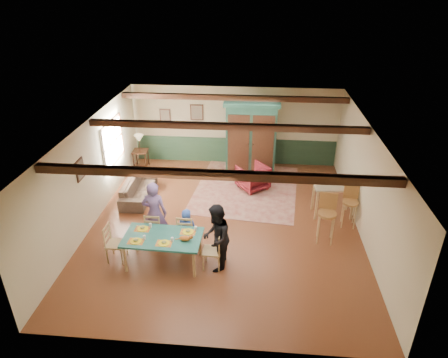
# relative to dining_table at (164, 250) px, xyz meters

# --- Properties ---
(floor) EXTENTS (8.00, 8.00, 0.00)m
(floor) POSITION_rel_dining_table_xyz_m (1.25, 1.75, -0.36)
(floor) COLOR #582A18
(floor) RESTS_ON ground
(wall_back) EXTENTS (7.00, 0.02, 2.70)m
(wall_back) POSITION_rel_dining_table_xyz_m (1.25, 5.75, 0.99)
(wall_back) COLOR beige
(wall_back) RESTS_ON floor
(wall_left) EXTENTS (0.02, 8.00, 2.70)m
(wall_left) POSITION_rel_dining_table_xyz_m (-2.25, 1.75, 0.99)
(wall_left) COLOR beige
(wall_left) RESTS_ON floor
(wall_right) EXTENTS (0.02, 8.00, 2.70)m
(wall_right) POSITION_rel_dining_table_xyz_m (4.75, 1.75, 0.99)
(wall_right) COLOR beige
(wall_right) RESTS_ON floor
(ceiling) EXTENTS (7.00, 8.00, 0.02)m
(ceiling) POSITION_rel_dining_table_xyz_m (1.25, 1.75, 2.34)
(ceiling) COLOR silver
(ceiling) RESTS_ON wall_back
(wainscot_back) EXTENTS (6.95, 0.03, 0.90)m
(wainscot_back) POSITION_rel_dining_table_xyz_m (1.25, 5.73, 0.09)
(wainscot_back) COLOR #1E3725
(wainscot_back) RESTS_ON floor
(ceiling_beam_front) EXTENTS (6.95, 0.16, 0.16)m
(ceiling_beam_front) POSITION_rel_dining_table_xyz_m (1.25, -0.55, 2.25)
(ceiling_beam_front) COLOR black
(ceiling_beam_front) RESTS_ON ceiling
(ceiling_beam_mid) EXTENTS (6.95, 0.16, 0.16)m
(ceiling_beam_mid) POSITION_rel_dining_table_xyz_m (1.25, 2.15, 2.25)
(ceiling_beam_mid) COLOR black
(ceiling_beam_mid) RESTS_ON ceiling
(ceiling_beam_back) EXTENTS (6.95, 0.16, 0.16)m
(ceiling_beam_back) POSITION_rel_dining_table_xyz_m (1.25, 4.75, 2.25)
(ceiling_beam_back) COLOR black
(ceiling_beam_back) RESTS_ON ceiling
(window_left) EXTENTS (0.06, 1.60, 1.30)m
(window_left) POSITION_rel_dining_table_xyz_m (-2.22, 3.45, 1.19)
(window_left) COLOR white
(window_left) RESTS_ON wall_left
(picture_left_wall) EXTENTS (0.04, 0.42, 0.52)m
(picture_left_wall) POSITION_rel_dining_table_xyz_m (-2.22, 1.15, 1.39)
(picture_left_wall) COLOR #7D715B
(picture_left_wall) RESTS_ON wall_left
(picture_back_a) EXTENTS (0.45, 0.04, 0.55)m
(picture_back_a) POSITION_rel_dining_table_xyz_m (-0.05, 5.72, 1.44)
(picture_back_a) COLOR #7D715B
(picture_back_a) RESTS_ON wall_back
(picture_back_b) EXTENTS (0.38, 0.04, 0.48)m
(picture_back_b) POSITION_rel_dining_table_xyz_m (-1.15, 5.72, 1.29)
(picture_back_b) COLOR #7D715B
(picture_back_b) RESTS_ON wall_back
(dining_table) EXTENTS (1.77, 1.02, 0.73)m
(dining_table) POSITION_rel_dining_table_xyz_m (0.00, 0.00, 0.00)
(dining_table) COLOR #1D5E55
(dining_table) RESTS_ON floor
(dining_chair_far_left) EXTENTS (0.42, 0.44, 0.92)m
(dining_chair_far_left) POSITION_rel_dining_table_xyz_m (-0.37, 0.71, 0.10)
(dining_chair_far_left) COLOR tan
(dining_chair_far_left) RESTS_ON floor
(dining_chair_far_right) EXTENTS (0.42, 0.44, 0.92)m
(dining_chair_far_right) POSITION_rel_dining_table_xyz_m (0.41, 0.69, 0.10)
(dining_chair_far_right) COLOR tan
(dining_chair_far_right) RESTS_ON floor
(dining_chair_end_left) EXTENTS (0.44, 0.42, 0.92)m
(dining_chair_end_left) POSITION_rel_dining_table_xyz_m (-1.11, 0.03, 0.10)
(dining_chair_end_left) COLOR tan
(dining_chair_end_left) RESTS_ON floor
(dining_chair_end_right) EXTENTS (0.44, 0.42, 0.92)m
(dining_chair_end_right) POSITION_rel_dining_table_xyz_m (1.11, -0.03, 0.10)
(dining_chair_end_right) COLOR tan
(dining_chair_end_right) RESTS_ON floor
(person_man) EXTENTS (0.62, 0.42, 1.67)m
(person_man) POSITION_rel_dining_table_xyz_m (-0.37, 0.79, 0.47)
(person_man) COLOR slate
(person_man) RESTS_ON floor
(person_woman) EXTENTS (0.63, 0.79, 1.60)m
(person_woman) POSITION_rel_dining_table_xyz_m (1.21, -0.03, 0.44)
(person_woman) COLOR black
(person_woman) RESTS_ON floor
(person_child) EXTENTS (0.48, 0.32, 0.97)m
(person_child) POSITION_rel_dining_table_xyz_m (0.41, 0.76, 0.12)
(person_child) COLOR #294AA6
(person_child) RESTS_ON floor
(cat) EXTENTS (0.35, 0.15, 0.17)m
(cat) POSITION_rel_dining_table_xyz_m (0.53, -0.11, 0.45)
(cat) COLOR #C56222
(cat) RESTS_ON dining_table
(place_setting_near_left) EXTENTS (0.40, 0.30, 0.11)m
(place_setting_near_left) POSITION_rel_dining_table_xyz_m (-0.54, -0.23, 0.42)
(place_setting_near_left) COLOR yellow
(place_setting_near_left) RESTS_ON dining_table
(place_setting_near_center) EXTENTS (0.40, 0.30, 0.11)m
(place_setting_near_center) POSITION_rel_dining_table_xyz_m (0.09, -0.25, 0.42)
(place_setting_near_center) COLOR yellow
(place_setting_near_center) RESTS_ON dining_table
(place_setting_far_left) EXTENTS (0.40, 0.30, 0.11)m
(place_setting_far_left) POSITION_rel_dining_table_xyz_m (-0.53, 0.26, 0.42)
(place_setting_far_left) COLOR yellow
(place_setting_far_left) RESTS_ON dining_table
(place_setting_far_right) EXTENTS (0.40, 0.30, 0.11)m
(place_setting_far_right) POSITION_rel_dining_table_xyz_m (0.54, 0.23, 0.42)
(place_setting_far_right) COLOR yellow
(place_setting_far_right) RESTS_ON dining_table
(area_rug) EXTENTS (3.42, 3.94, 0.01)m
(area_rug) POSITION_rel_dining_table_xyz_m (1.75, 3.76, -0.36)
(area_rug) COLOR tan
(area_rug) RESTS_ON floor
(armoire) EXTENTS (1.75, 0.71, 2.47)m
(armoire) POSITION_rel_dining_table_xyz_m (1.83, 4.85, 0.87)
(armoire) COLOR #17392D
(armoire) RESTS_ON floor
(armchair) EXTENTS (1.16, 1.16, 0.76)m
(armchair) POSITION_rel_dining_table_xyz_m (1.94, 3.83, 0.02)
(armchair) COLOR #440D15
(armchair) RESTS_ON floor
(sofa) EXTENTS (0.79, 1.91, 0.55)m
(sofa) POSITION_rel_dining_table_xyz_m (-1.43, 2.96, -0.09)
(sofa) COLOR #423329
(sofa) RESTS_ON floor
(end_table) EXTENTS (0.52, 0.52, 0.62)m
(end_table) POSITION_rel_dining_table_xyz_m (-1.94, 5.04, -0.06)
(end_table) COLOR black
(end_table) RESTS_ON floor
(table_lamp) EXTENTS (0.34, 0.34, 0.56)m
(table_lamp) POSITION_rel_dining_table_xyz_m (-1.94, 5.04, 0.53)
(table_lamp) COLOR beige
(table_lamp) RESTS_ON end_table
(counter_table) EXTENTS (1.16, 0.73, 0.93)m
(counter_table) POSITION_rel_dining_table_xyz_m (4.15, 2.48, 0.10)
(counter_table) COLOR #BBB292
(counter_table) RESTS_ON floor
(bar_stool_left) EXTENTS (0.51, 0.55, 1.27)m
(bar_stool_left) POSITION_rel_dining_table_xyz_m (3.79, 1.21, 0.27)
(bar_stool_left) COLOR #A2723F
(bar_stool_left) RESTS_ON floor
(bar_stool_right) EXTENTS (0.46, 0.49, 1.14)m
(bar_stool_right) POSITION_rel_dining_table_xyz_m (4.50, 1.96, 0.21)
(bar_stool_right) COLOR #A2723F
(bar_stool_right) RESTS_ON floor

